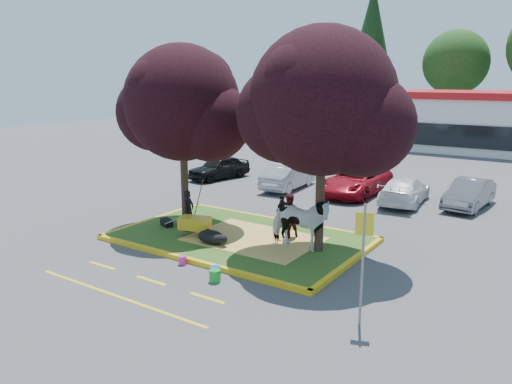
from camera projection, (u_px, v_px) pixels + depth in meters
The scene contains 32 objects.
ground at pixel (240, 240), 17.10m from camera, with size 90.00×90.00×0.00m, color #424244.
median_island at pixel (240, 238), 17.09m from camera, with size 8.00×5.00×0.15m, color #2A4C17.
curb_near at pixel (190, 260), 15.00m from camera, with size 8.30×0.16×0.15m, color yellow.
curb_far at pixel (279, 221), 19.18m from camera, with size 8.30×0.16×0.15m, color yellow.
curb_left at pixel (154, 220), 19.30m from camera, with size 0.16×5.30×0.15m, color yellow.
curb_right at pixel (351, 262), 14.88m from camera, with size 0.16×5.30×0.15m, color yellow.
straw_bedding at pixel (254, 239), 16.74m from camera, with size 4.20×3.00×0.01m, color #E2C25D.
tree_purple_left at pixel (182, 108), 17.94m from camera, with size 5.06×4.20×6.51m.
tree_purple_right at pixel (323, 108), 14.64m from camera, with size 5.30×4.40×6.82m.
fire_lane_stripe_a at pixel (103, 266), 14.79m from camera, with size 1.10×0.12×0.01m, color yellow.
fire_lane_stripe_b at pixel (151, 281), 13.70m from camera, with size 1.10×0.12×0.01m, color yellow.
fire_lane_stripe_c at pixel (207, 298), 12.62m from camera, with size 1.10×0.12×0.01m, color yellow.
fire_lane_long at pixel (117, 296), 12.73m from camera, with size 6.00×0.10×0.01m, color yellow.
retail_building at pixel (473, 120), 38.17m from camera, with size 20.40×8.40×4.40m.
treeline at pixel (492, 51), 45.15m from camera, with size 46.58×7.80×14.63m.
cow at pixel (300, 223), 15.52m from camera, with size 0.94×2.06×1.74m, color silver.
calf at pixel (211, 237), 16.23m from camera, with size 1.04×0.59×0.45m, color black.
handler at pixel (189, 211), 17.57m from camera, with size 0.53×0.34×1.44m, color black.
visitor_a at pixel (288, 216), 16.77m from camera, with size 0.73×0.57×1.51m, color #451316.
visitor_b at pixel (282, 210), 18.33m from camera, with size 0.64×0.27×1.10m, color black.
wheelbarrow at pixel (195, 223), 16.87m from camera, with size 1.83×0.89×0.69m.
gear_bag_dark at pixel (167, 223), 18.18m from camera, with size 0.52×0.28×0.26m, color black.
gear_bag_green at pixel (185, 222), 18.34m from camera, with size 0.45×0.28×0.24m, color black.
sign_post at pixel (363, 250), 10.85m from camera, with size 0.38×0.17×2.84m.
bucket_green at pixel (215, 276), 13.60m from camera, with size 0.32×0.32×0.34m, color green.
bucket_pink at pixel (182, 260), 14.86m from camera, with size 0.25×0.25×0.26m, color #D72F85.
bucket_blue at pixel (215, 272), 13.89m from camera, with size 0.30×0.30×0.32m, color #1745B8.
car_black at pixel (219, 168), 27.31m from camera, with size 1.47×3.66×1.25m, color black.
car_silver at pixel (288, 176), 24.85m from camera, with size 1.35×3.86×1.27m, color #A1A3A9.
car_red at pixel (356, 181), 23.62m from camera, with size 2.18×4.74×1.32m, color #A00D1B.
car_white at pixel (404, 190), 21.99m from camera, with size 1.65×4.05×1.18m, color white.
car_grey at pixel (469, 194), 21.24m from camera, with size 1.29×3.69×1.21m, color #595B61.
Camera 1 is at (9.53, -13.23, 5.46)m, focal length 35.00 mm.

